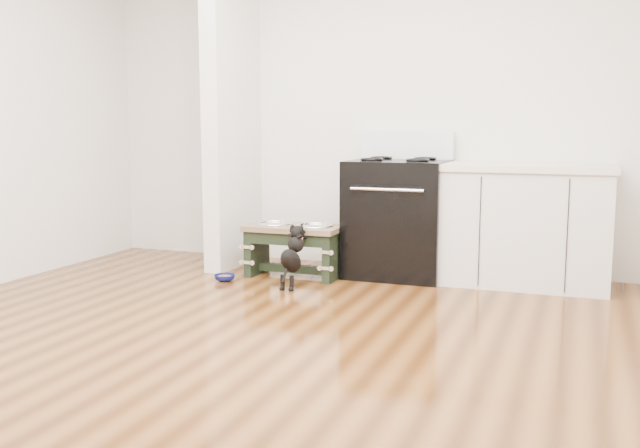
% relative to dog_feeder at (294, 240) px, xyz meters
% --- Properties ---
extents(ground, '(5.00, 5.00, 0.00)m').
position_rel_dog_feeder_xyz_m(ground, '(0.50, -1.82, -0.29)').
color(ground, '#43230C').
rests_on(ground, ground).
extents(room_shell, '(5.00, 5.00, 5.00)m').
position_rel_dog_feeder_xyz_m(room_shell, '(0.50, -1.82, 1.33)').
color(room_shell, silver).
rests_on(room_shell, ground).
extents(partition_wall, '(0.15, 0.80, 2.70)m').
position_rel_dog_feeder_xyz_m(partition_wall, '(-0.67, 0.28, 1.06)').
color(partition_wall, silver).
rests_on(partition_wall, ground).
extents(oven_range, '(0.76, 0.69, 1.14)m').
position_rel_dog_feeder_xyz_m(oven_range, '(0.75, 0.34, 0.19)').
color(oven_range, black).
rests_on(oven_range, ground).
extents(cabinet_run, '(1.24, 0.64, 0.91)m').
position_rel_dog_feeder_xyz_m(cabinet_run, '(1.73, 0.36, 0.16)').
color(cabinet_run, silver).
rests_on(cabinet_run, ground).
extents(dog_feeder, '(0.75, 0.40, 0.43)m').
position_rel_dog_feeder_xyz_m(dog_feeder, '(0.00, 0.00, 0.00)').
color(dog_feeder, black).
rests_on(dog_feeder, ground).
extents(puppy, '(0.13, 0.39, 0.46)m').
position_rel_dog_feeder_xyz_m(puppy, '(0.13, -0.35, -0.04)').
color(puppy, black).
rests_on(puppy, ground).
extents(floor_bowl, '(0.20, 0.20, 0.05)m').
position_rel_dog_feeder_xyz_m(floor_bowl, '(-0.44, -0.34, -0.27)').
color(floor_bowl, '#0C1456').
rests_on(floor_bowl, ground).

